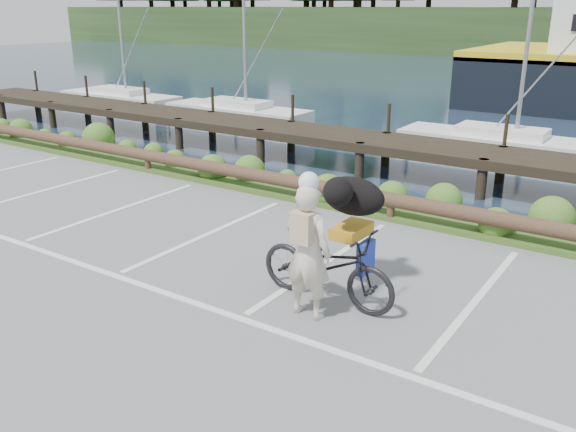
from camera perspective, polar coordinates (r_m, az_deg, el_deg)
The scene contains 6 objects.
ground at distance 9.03m, azimuth -2.91°, elevation -8.57°, with size 72.00×72.00×0.00m, color slate.
vegetation_strip at distance 13.30m, azimuth 10.80°, elevation 0.61°, with size 34.00×1.60×0.10m, color #3D5B21.
log_rail at distance 12.71m, azimuth 9.53°, elevation -0.43°, with size 32.00×0.30×0.60m, color #443021, non-canonical shape.
bicycle at distance 8.98m, azimuth 3.68°, elevation -4.61°, with size 0.77×2.22×1.17m, color black.
cyclist at distance 8.42m, azimuth 1.89°, elevation -3.34°, with size 0.71×0.47×1.95m, color beige.
dog at distance 9.26m, azimuth 6.10°, elevation 1.86°, with size 1.03×0.50×0.59m, color black.
Camera 1 is at (4.82, -6.39, 4.19)m, focal length 38.00 mm.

